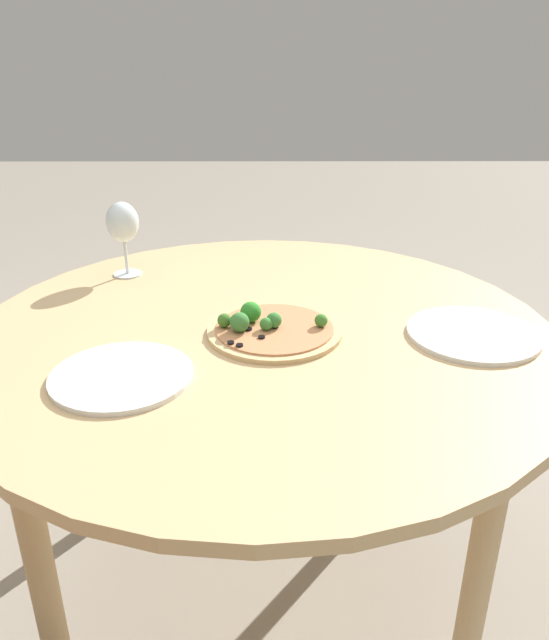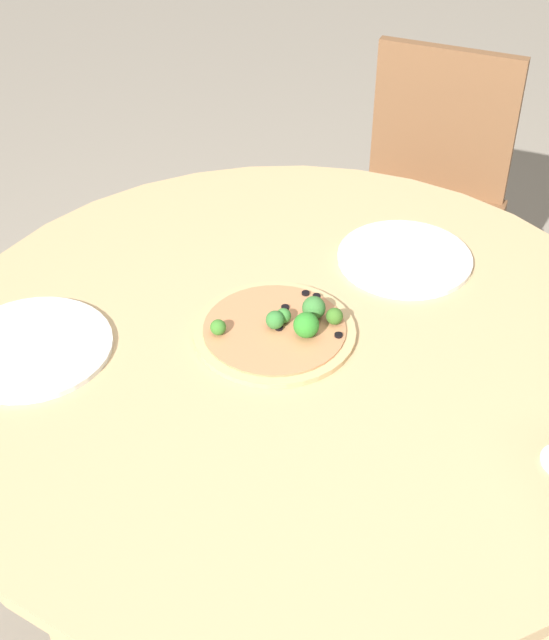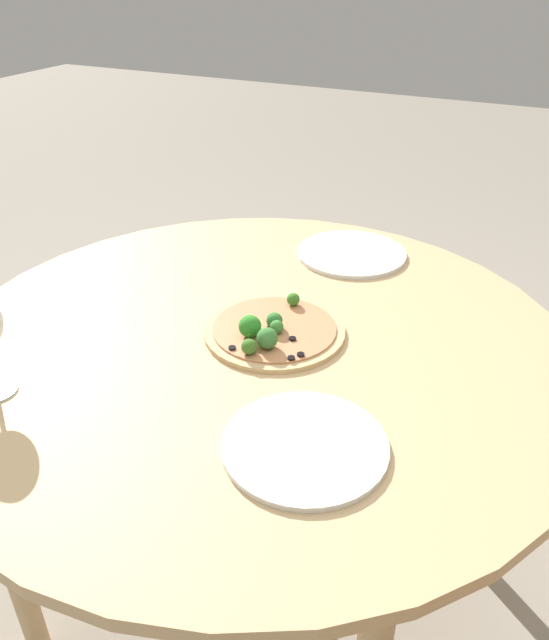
{
  "view_description": "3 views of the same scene",
  "coord_description": "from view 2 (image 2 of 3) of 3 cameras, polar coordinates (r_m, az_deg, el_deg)",
  "views": [
    {
      "loc": [
        -0.02,
        1.18,
        1.3
      ],
      "look_at": [
        -0.03,
        0.03,
        0.77
      ],
      "focal_mm": 35.0,
      "sensor_mm": 36.0,
      "label": 1
    },
    {
      "loc": [
        -0.19,
        -1.13,
        1.7
      ],
      "look_at": [
        -0.03,
        0.03,
        0.77
      ],
      "focal_mm": 50.0,
      "sensor_mm": 36.0,
      "label": 2
    },
    {
      "loc": [
        0.91,
        0.48,
        1.4
      ],
      "look_at": [
        -0.03,
        0.03,
        0.77
      ],
      "focal_mm": 35.0,
      "sensor_mm": 36.0,
      "label": 3
    }
  ],
  "objects": [
    {
      "name": "plate_far",
      "position": [
        1.7,
        8.33,
        3.94
      ],
      "size": [
        0.25,
        0.25,
        0.01
      ],
      "color": "silver",
      "rests_on": "dining_table"
    },
    {
      "name": "ground_plane",
      "position": [
        2.05,
        0.86,
        -17.57
      ],
      "size": [
        12.0,
        12.0,
        0.0
      ],
      "primitive_type": "plane",
      "color": "gray"
    },
    {
      "name": "pizza",
      "position": [
        1.5,
        0.33,
        -0.53
      ],
      "size": [
        0.28,
        0.28,
        0.06
      ],
      "color": "tan",
      "rests_on": "dining_table"
    },
    {
      "name": "plate_near",
      "position": [
        1.53,
        -15.25,
        -1.7
      ],
      "size": [
        0.27,
        0.27,
        0.01
      ],
      "color": "silver",
      "rests_on": "dining_table"
    },
    {
      "name": "dining_table",
      "position": [
        1.54,
        1.09,
        -3.49
      ],
      "size": [
        1.23,
        1.23,
        0.74
      ],
      "color": "tan",
      "rests_on": "ground_plane"
    },
    {
      "name": "chair",
      "position": [
        2.44,
        9.62,
        7.44
      ],
      "size": [
        0.55,
        0.55,
        0.85
      ],
      "rotation": [
        0.0,
        0.0,
        -0.53
      ],
      "color": "brown",
      "rests_on": "ground_plane"
    }
  ]
}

